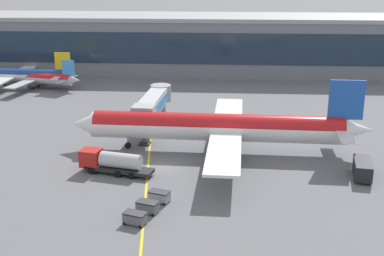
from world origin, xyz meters
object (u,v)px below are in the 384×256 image
Objects in this scene: main_airliner at (219,127)px; baggage_cart_0 at (135,218)px; commuter_jet_far at (31,78)px; commuter_jet_near at (7,75)px; lavatory_truck at (363,168)px; fuel_tanker at (112,162)px; baggage_cart_2 at (159,196)px; baggage_cart_1 at (148,207)px.

main_airliner is 26.99m from baggage_cart_0.
baggage_cart_0 is 0.12× the size of commuter_jet_far.
main_airliner is at bearing -38.96° from commuter_jet_near.
baggage_cart_0 is 75.27m from commuter_jet_far.
lavatory_truck is at bearing -35.29° from commuter_jet_near.
commuter_jet_far is (-36.08, 66.04, 1.74)m from baggage_cart_0.
fuel_tanker reaches higher than baggage_cart_2.
fuel_tanker is at bearing 111.44° from baggage_cart_0.
baggage_cart_1 is (-8.25, -22.10, -3.31)m from main_airliner.
commuter_jet_near is (-36.37, 51.76, 1.26)m from fuel_tanker.
lavatory_truck is at bearing -37.32° from commuter_jet_far.
commuter_jet_near is at bearing 124.18° from baggage_cart_1.
main_airliner is 15.97× the size of baggage_cart_0.
lavatory_truck is at bearing 24.05° from baggage_cart_1.
main_airliner is at bearing 33.44° from fuel_tanker.
baggage_cart_1 and baggage_cart_2 have the same top height.
commuter_jet_near reaches higher than lavatory_truck.
fuel_tanker is 0.43× the size of commuter_jet_far.
main_airliner is at bearing 69.70° from baggage_cart_0.
baggage_cart_2 is (1.04, 3.03, 0.00)m from baggage_cart_1.
commuter_jet_far is (-45.37, 40.92, -1.57)m from main_airliner.
lavatory_truck is 31.45m from baggage_cart_1.
baggage_cart_0 is at bearing -108.97° from baggage_cart_2.
fuel_tanker is 59.22m from commuter_jet_far.
baggage_cart_0 is (5.92, -15.08, -0.96)m from fuel_tanker.
fuel_tanker is at bearing -54.90° from commuter_jet_near.
fuel_tanker is (-15.21, -10.05, -2.35)m from main_airliner.
main_airliner is at bearing 155.61° from lavatory_truck.
commuter_jet_near is (-72.05, 50.99, 1.59)m from lavatory_truck.
baggage_cart_0 is (-9.29, -25.12, -3.31)m from main_airliner.
baggage_cart_2 is at bearing -160.52° from lavatory_truck.
fuel_tanker is at bearing -146.56° from main_airliner.
baggage_cart_0 is 3.20m from baggage_cart_1.
baggage_cart_1 is 77.17m from commuter_jet_near.
lavatory_truck is 0.24× the size of commuter_jet_far.
baggage_cart_2 is at bearing -57.54° from commuter_jet_far.
main_airliner is at bearing 69.52° from baggage_cart_1.
baggage_cart_2 is at bearing 71.03° from baggage_cart_0.
baggage_cart_0 is 79.13m from commuter_jet_near.
commuter_jet_far is at bearing 118.65° from baggage_cart_0.
baggage_cart_2 is at bearing -48.44° from fuel_tanker.
fuel_tanker is at bearing -178.77° from lavatory_truck.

